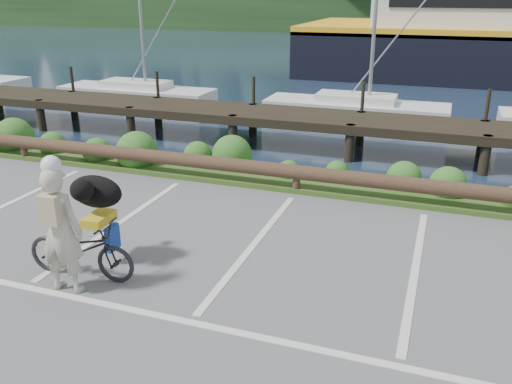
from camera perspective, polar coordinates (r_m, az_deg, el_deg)
ground at (r=7.45m, az=-5.51°, el=-11.91°), size 72.00×72.00×0.00m
harbor_backdrop at (r=84.25m, az=18.76°, el=16.88°), size 170.00×160.00×30.00m
vegetation_strip at (r=11.97m, az=5.14°, el=1.28°), size 34.00×1.60×0.10m
log_rail at (r=11.35m, az=4.24°, el=-0.06°), size 32.00×0.30×0.60m
bicycle at (r=8.32m, az=-17.97°, el=-5.71°), size 1.74×0.70×0.89m
cyclist at (r=7.84m, az=-19.91°, el=-3.85°), size 0.69×0.48×1.83m
dog at (r=8.47m, az=-16.49°, el=0.06°), size 0.47×0.89×0.50m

